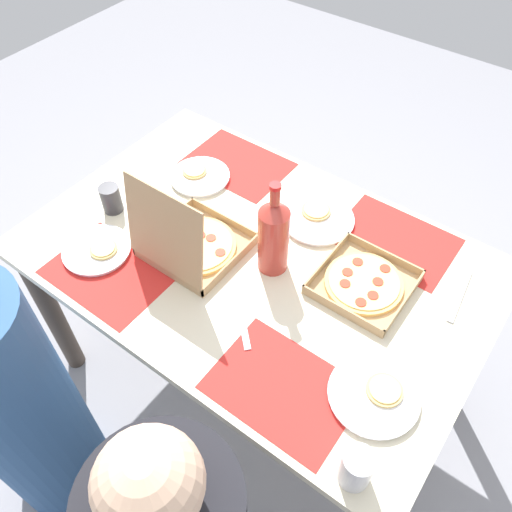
{
  "coord_description": "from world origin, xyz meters",
  "views": [
    {
      "loc": [
        -0.62,
        0.84,
        1.95
      ],
      "look_at": [
        0.0,
        0.0,
        0.74
      ],
      "focal_mm": 36.6,
      "sensor_mm": 36.0,
      "label": 1
    }
  ],
  "objects": [
    {
      "name": "plate_near_right",
      "position": [
        -0.51,
        0.2,
        0.75
      ],
      "size": [
        0.23,
        0.23,
        0.03
      ],
      "color": "white",
      "rests_on": "dining_table"
    },
    {
      "name": "diner_right_seat",
      "position": [
        0.31,
        0.72,
        0.54
      ],
      "size": [
        0.32,
        0.32,
        1.2
      ],
      "color": "#33598C",
      "rests_on": "ground_plane"
    },
    {
      "name": "placemat_near_right",
      "position": [
        0.31,
        -0.31,
        0.74
      ],
      "size": [
        0.36,
        0.26,
        0.0
      ],
      "primitive_type": "cube",
      "color": "red",
      "rests_on": "dining_table"
    },
    {
      "name": "placemat_far_right",
      "position": [
        0.31,
        0.31,
        0.74
      ],
      "size": [
        0.36,
        0.26,
        0.0
      ],
      "primitive_type": "cube",
      "color": "red",
      "rests_on": "dining_table"
    },
    {
      "name": "plate_far_right",
      "position": [
        0.4,
        0.28,
        0.75
      ],
      "size": [
        0.21,
        0.21,
        0.03
      ],
      "color": "white",
      "rests_on": "dining_table"
    },
    {
      "name": "cup_clear_left",
      "position": [
        -0.56,
        0.4,
        0.79
      ],
      "size": [
        0.07,
        0.07,
        0.11
      ],
      "primitive_type": "cylinder",
      "color": "silver",
      "rests_on": "dining_table"
    },
    {
      "name": "dining_table",
      "position": [
        0.0,
        0.0,
        0.63
      ],
      "size": [
        1.4,
        0.93,
        0.74
      ],
      "color": "#3F3328",
      "rests_on": "ground_plane"
    },
    {
      "name": "ground_plane",
      "position": [
        0.0,
        0.0,
        0.0
      ],
      "size": [
        6.0,
        6.0,
        0.0
      ],
      "primitive_type": "plane",
      "color": "gray"
    },
    {
      "name": "cup_clear_right",
      "position": [
        0.5,
        0.11,
        0.79
      ],
      "size": [
        0.07,
        0.07,
        0.1
      ],
      "primitive_type": "cylinder",
      "color": "#333338",
      "rests_on": "dining_table"
    },
    {
      "name": "soda_bottle",
      "position": [
        -0.06,
        -0.0,
        0.87
      ],
      "size": [
        0.09,
        0.09,
        0.32
      ],
      "color": "#B2382D",
      "rests_on": "dining_table"
    },
    {
      "name": "knife_by_far_right",
      "position": [
        -0.56,
        -0.23,
        0.74
      ],
      "size": [
        0.04,
        0.21,
        0.0
      ],
      "primitive_type": "cube",
      "rotation": [
        0.0,
        0.0,
        1.69
      ],
      "color": "#B7B7BC",
      "rests_on": "dining_table"
    },
    {
      "name": "knife_by_near_right",
      "position": [
        -0.1,
        0.21,
        0.74
      ],
      "size": [
        0.17,
        0.16,
        0.0
      ],
      "primitive_type": "cube",
      "rotation": [
        0.0,
        0.0,
        2.39
      ],
      "color": "#B7B7BC",
      "rests_on": "dining_table"
    },
    {
      "name": "plate_middle",
      "position": [
        -0.07,
        -0.24,
        0.75
      ],
      "size": [
        0.24,
        0.24,
        0.03
      ],
      "color": "white",
      "rests_on": "dining_table"
    },
    {
      "name": "pizza_box_corner_right",
      "position": [
        0.17,
        0.11,
        0.79
      ],
      "size": [
        0.28,
        0.28,
        0.31
      ],
      "color": "tan",
      "rests_on": "dining_table"
    },
    {
      "name": "placemat_far_left",
      "position": [
        -0.31,
        0.31,
        0.74
      ],
      "size": [
        0.36,
        0.26,
        0.0
      ],
      "primitive_type": "cube",
      "color": "red",
      "rests_on": "dining_table"
    },
    {
      "name": "pizza_box_center",
      "position": [
        -0.32,
        -0.09,
        0.75
      ],
      "size": [
        0.26,
        0.26,
        0.04
      ],
      "color": "tan",
      "rests_on": "dining_table"
    },
    {
      "name": "plate_far_left",
      "position": [
        0.37,
        -0.17,
        0.75
      ],
      "size": [
        0.21,
        0.21,
        0.03
      ],
      "color": "white",
      "rests_on": "dining_table"
    },
    {
      "name": "placemat_near_left",
      "position": [
        -0.31,
        -0.31,
        0.74
      ],
      "size": [
        0.36,
        0.26,
        0.0
      ],
      "primitive_type": "cube",
      "color": "red",
      "rests_on": "dining_table"
    }
  ]
}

